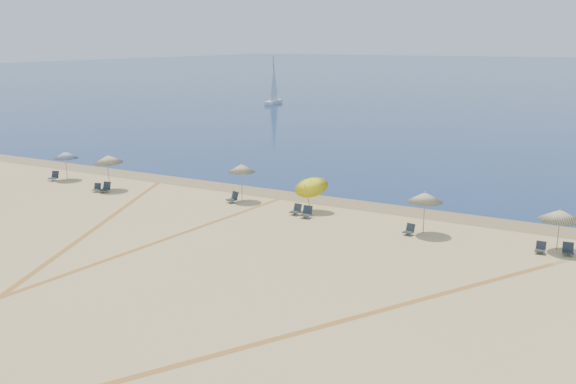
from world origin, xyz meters
The scene contains 19 objects.
ground centered at (0.00, 0.00, 0.00)m, with size 160.00×160.00×0.00m, color tan.
wet_sand centered at (0.00, 24.00, 0.00)m, with size 500.00×500.00×0.00m, color olive.
umbrella_0 centered at (-20.21, 20.05, 1.96)m, with size 1.94×1.94×2.30m.
umbrella_1 centered at (-14.72, 19.14, 2.27)m, with size 2.12×2.16×2.63m.
umbrella_2 centered at (-4.27, 21.11, 2.26)m, with size 1.86×1.86×2.61m.
umbrella_3 centered at (1.18, 20.88, 1.80)m, with size 2.20×2.23×2.52m.
umbrella_4 centered at (9.10, 19.68, 2.12)m, with size 2.01×2.01×2.47m.
umbrella_5 centered at (16.24, 20.12, 1.92)m, with size 2.19×2.19×2.26m.
chair_0 centered at (-20.75, 19.24, 0.32)m, with size 0.74×0.82×0.74m.
chair_1 centered at (-14.98, 18.10, 0.27)m, with size 0.68×0.73×0.61m.
chair_2 centered at (-14.29, 18.27, 0.33)m, with size 0.68×0.78×0.74m.
chair_3 centered at (-4.45, 20.27, 0.32)m, with size 0.81×0.87×0.74m.
chair_4 centered at (0.80, 19.64, 0.30)m, with size 0.67×0.74×0.68m.
chair_5 centered at (1.71, 19.34, 0.32)m, with size 0.67×0.76×0.73m.
chair_6 centered at (8.50, 18.98, 0.27)m, with size 0.62×0.69×0.62m.
chair_7 centered at (15.55, 19.17, 0.27)m, with size 0.51×0.59×0.60m.
chair_8 centered at (16.84, 19.51, 0.29)m, with size 0.64×0.71×0.65m.
sailboat_2 centered at (-36.66, 80.93, 2.47)m, with size 2.45×5.65×8.16m.
tire_tracks centered at (-0.83, 9.57, 0.00)m, with size 56.48×45.41×0.00m.
Camera 1 is at (19.46, -15.01, 10.86)m, focal length 39.93 mm.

